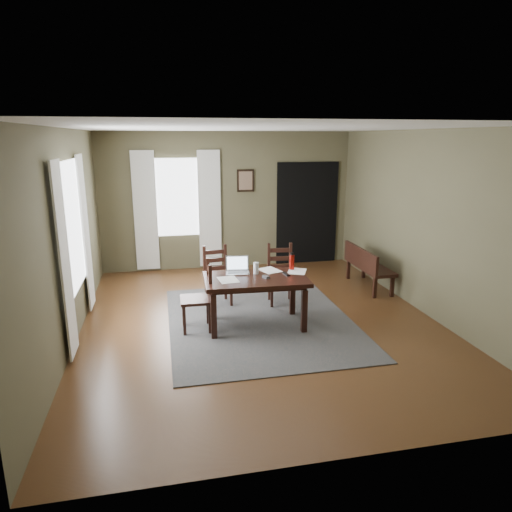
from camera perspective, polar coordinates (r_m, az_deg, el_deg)
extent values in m
cube|color=#492C16|center=(6.68, 0.54, -8.18)|extent=(5.00, 6.00, 0.01)
cube|color=brown|center=(9.19, -3.50, 6.88)|extent=(5.00, 0.02, 2.70)
cube|color=brown|center=(3.51, 11.25, -6.19)|extent=(5.00, 0.02, 2.70)
cube|color=brown|center=(6.24, -22.47, 2.12)|extent=(0.02, 6.00, 2.70)
cube|color=brown|center=(7.23, 20.34, 3.90)|extent=(0.02, 6.00, 2.70)
cube|color=white|center=(6.16, 0.60, 15.72)|extent=(5.00, 6.00, 0.02)
cube|color=#3B3B3B|center=(6.67, 0.54, -8.09)|extent=(2.60, 3.20, 0.01)
cube|color=black|center=(6.28, -0.04, -2.93)|extent=(1.44, 0.90, 0.06)
cube|color=black|center=(6.30, -0.04, -3.38)|extent=(1.29, 0.75, 0.05)
cube|color=black|center=(6.03, -5.30, -7.53)|extent=(0.08, 0.08, 0.60)
cube|color=black|center=(6.65, -5.73, -5.42)|extent=(0.08, 0.08, 0.60)
cube|color=black|center=(6.23, 6.04, -6.83)|extent=(0.08, 0.08, 0.60)
cube|color=black|center=(6.82, 4.58, -4.85)|extent=(0.08, 0.08, 0.60)
cube|color=black|center=(6.29, -7.52, -5.43)|extent=(0.43, 0.43, 0.04)
cube|color=black|center=(6.52, -9.05, -6.85)|extent=(0.04, 0.04, 0.41)
cube|color=black|center=(6.53, -6.05, -6.69)|extent=(0.04, 0.04, 0.41)
cube|color=black|center=(6.20, -8.93, -7.98)|extent=(0.04, 0.04, 0.41)
cube|color=black|center=(6.22, -5.78, -7.81)|extent=(0.04, 0.04, 0.41)
cube|color=black|center=(6.38, -6.00, -2.52)|extent=(0.05, 0.05, 0.52)
cube|color=black|center=(6.04, -5.71, -3.50)|extent=(0.05, 0.05, 0.52)
cube|color=black|center=(6.25, -5.83, -4.22)|extent=(0.03, 0.31, 0.07)
cube|color=black|center=(6.21, -5.86, -3.00)|extent=(0.03, 0.31, 0.07)
cube|color=black|center=(6.17, -5.89, -1.76)|extent=(0.03, 0.31, 0.07)
cube|color=black|center=(7.21, -4.74, -2.85)|extent=(0.45, 0.45, 0.04)
cube|color=black|center=(7.09, -5.64, -5.01)|extent=(0.04, 0.04, 0.39)
cube|color=black|center=(7.39, -6.25, -4.20)|extent=(0.04, 0.04, 0.39)
cube|color=black|center=(7.17, -3.12, -4.73)|extent=(0.04, 0.04, 0.39)
cube|color=black|center=(7.47, -3.82, -3.95)|extent=(0.04, 0.04, 0.39)
cube|color=black|center=(7.27, -6.46, -0.64)|extent=(0.05, 0.05, 0.50)
cube|color=black|center=(7.35, -3.85, -0.41)|extent=(0.05, 0.05, 0.50)
cube|color=black|center=(7.34, -5.13, -1.53)|extent=(0.30, 0.06, 0.07)
cube|color=black|center=(7.31, -5.15, -0.52)|extent=(0.30, 0.06, 0.07)
cube|color=black|center=(7.28, -5.17, 0.50)|extent=(0.30, 0.06, 0.07)
cube|color=black|center=(7.22, 3.16, -2.72)|extent=(0.46, 0.46, 0.04)
cube|color=black|center=(7.11, 2.00, -4.85)|extent=(0.04, 0.04, 0.40)
cube|color=black|center=(7.42, 1.67, -4.00)|extent=(0.04, 0.04, 0.40)
cube|color=black|center=(7.16, 4.65, -4.75)|extent=(0.04, 0.04, 0.40)
cube|color=black|center=(7.47, 4.21, -3.91)|extent=(0.04, 0.04, 0.40)
cube|color=black|center=(7.30, 1.60, -0.35)|extent=(0.05, 0.05, 0.51)
cube|color=black|center=(7.35, 4.33, -0.28)|extent=(0.05, 0.05, 0.51)
cube|color=black|center=(7.36, 2.96, -1.34)|extent=(0.30, 0.06, 0.07)
cube|color=black|center=(7.32, 2.97, -0.31)|extent=(0.30, 0.06, 0.07)
cube|color=black|center=(7.29, 2.99, 0.73)|extent=(0.30, 0.06, 0.07)
cube|color=black|center=(8.27, 14.02, -1.25)|extent=(0.41, 1.28, 0.05)
cube|color=black|center=(7.93, 16.64, -3.66)|extent=(0.05, 0.05, 0.36)
cube|color=black|center=(7.79, 14.63, -3.85)|extent=(0.05, 0.05, 0.36)
cube|color=black|center=(8.86, 13.32, -1.53)|extent=(0.05, 0.05, 0.36)
cube|color=black|center=(8.74, 11.47, -1.65)|extent=(0.05, 0.05, 0.36)
cube|color=black|center=(8.14, 12.94, -0.09)|extent=(0.05, 1.28, 0.31)
cube|color=#B7B7BC|center=(6.46, -2.32, -2.10)|extent=(0.36, 0.27, 0.02)
cube|color=#B7B7BC|center=(6.55, -2.36, -0.86)|extent=(0.34, 0.10, 0.22)
cube|color=silver|center=(6.54, -2.36, -0.88)|extent=(0.29, 0.08, 0.18)
cube|color=#3F3F42|center=(6.45, -2.31, -2.05)|extent=(0.30, 0.17, 0.00)
cube|color=#3F3F42|center=(6.23, 1.23, -2.63)|extent=(0.09, 0.12, 0.03)
cube|color=black|center=(6.41, 3.80, -2.25)|extent=(0.07, 0.19, 0.02)
cylinder|color=silver|center=(6.41, 0.01, -1.54)|extent=(0.08, 0.08, 0.16)
cylinder|color=#A9150D|center=(6.63, 4.49, -0.78)|extent=(0.08, 0.08, 0.22)
cylinder|color=black|center=(6.60, 4.51, 0.27)|extent=(0.05, 0.05, 0.03)
cube|color=white|center=(6.17, -3.50, -2.98)|extent=(0.28, 0.35, 0.00)
cube|color=white|center=(6.60, 1.72, -1.78)|extent=(0.35, 0.39, 0.00)
cube|color=white|center=(6.58, 5.14, -1.91)|extent=(0.36, 0.40, 0.00)
cube|color=white|center=(6.41, -21.98, 3.39)|extent=(0.01, 1.30, 1.70)
cube|color=white|center=(9.06, -9.80, 7.22)|extent=(1.00, 0.01, 1.50)
cube|color=silver|center=(5.67, -22.80, -0.64)|extent=(0.03, 0.48, 2.30)
cube|color=silver|center=(7.25, -20.50, 2.70)|extent=(0.03, 0.48, 2.30)
cube|color=silver|center=(9.06, -13.66, 5.43)|extent=(0.44, 0.03, 2.30)
cube|color=silver|center=(9.10, -5.81, 5.81)|extent=(0.44, 0.03, 2.30)
cube|color=black|center=(9.17, -1.32, 9.41)|extent=(0.34, 0.03, 0.44)
cube|color=brown|center=(9.16, -1.31, 9.40)|extent=(0.27, 0.01, 0.36)
cube|color=black|center=(9.58, 6.40, 5.33)|extent=(1.30, 0.03, 2.10)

